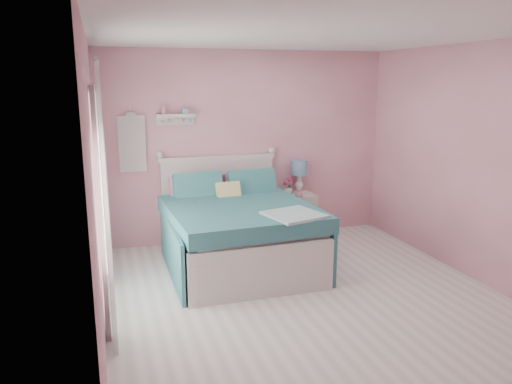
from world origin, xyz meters
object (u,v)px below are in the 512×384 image
bed (237,232)px  nightstand (298,215)px  vase (288,189)px  teacup (298,194)px  table_lamp (299,170)px

bed → nightstand: (1.12, 0.80, -0.09)m
vase → teacup: bearing=-74.3°
nightstand → table_lamp: size_ratio=1.34×
bed → table_lamp: (1.17, 0.89, 0.55)m
bed → table_lamp: 1.57m
table_lamp → teacup: size_ratio=4.35×
nightstand → vase: (-0.13, 0.05, 0.38)m
vase → teacup: vase is taller
table_lamp → vase: (-0.18, -0.04, -0.26)m
bed → vase: size_ratio=15.65×
nightstand → table_lamp: (0.05, 0.09, 0.64)m
table_lamp → vase: table_lamp is taller
table_lamp → vase: 0.32m
vase → table_lamp: bearing=13.0°
nightstand → vase: vase is taller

